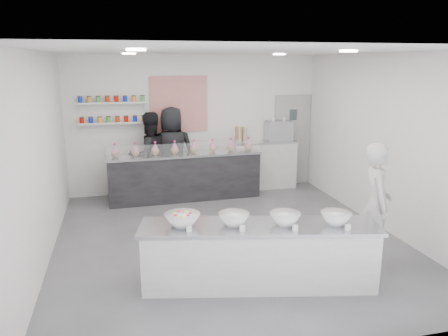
# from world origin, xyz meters

# --- Properties ---
(floor) EXTENTS (6.00, 6.00, 0.00)m
(floor) POSITION_xyz_m (0.00, 0.00, 0.00)
(floor) COLOR #515156
(floor) RESTS_ON ground
(ceiling) EXTENTS (6.00, 6.00, 0.00)m
(ceiling) POSITION_xyz_m (0.00, 0.00, 3.00)
(ceiling) COLOR white
(ceiling) RESTS_ON floor
(back_wall) EXTENTS (5.50, 0.00, 5.50)m
(back_wall) POSITION_xyz_m (0.00, 3.00, 1.50)
(back_wall) COLOR white
(back_wall) RESTS_ON floor
(left_wall) EXTENTS (0.00, 6.00, 6.00)m
(left_wall) POSITION_xyz_m (-2.75, 0.00, 1.50)
(left_wall) COLOR white
(left_wall) RESTS_ON floor
(right_wall) EXTENTS (0.00, 6.00, 6.00)m
(right_wall) POSITION_xyz_m (2.75, 0.00, 1.50)
(right_wall) COLOR white
(right_wall) RESTS_ON floor
(back_door) EXTENTS (0.88, 0.04, 2.10)m
(back_door) POSITION_xyz_m (2.30, 2.97, 1.05)
(back_door) COLOR #9B9B98
(back_door) RESTS_ON floor
(pattern_panel) EXTENTS (1.25, 0.03, 1.20)m
(pattern_panel) POSITION_xyz_m (-0.35, 2.98, 1.95)
(pattern_panel) COLOR red
(pattern_panel) RESTS_ON back_wall
(jar_shelf_lower) EXTENTS (1.45, 0.22, 0.04)m
(jar_shelf_lower) POSITION_xyz_m (-1.75, 2.90, 1.60)
(jar_shelf_lower) COLOR silver
(jar_shelf_lower) RESTS_ON back_wall
(jar_shelf_upper) EXTENTS (1.45, 0.22, 0.04)m
(jar_shelf_upper) POSITION_xyz_m (-1.75, 2.90, 2.02)
(jar_shelf_upper) COLOR silver
(jar_shelf_upper) RESTS_ON back_wall
(preserve_jars) EXTENTS (1.45, 0.10, 0.56)m
(preserve_jars) POSITION_xyz_m (-1.75, 2.88, 1.88)
(preserve_jars) COLOR #CC0E00
(preserve_jars) RESTS_ON jar_shelf_lower
(downlight_0) EXTENTS (0.24, 0.24, 0.02)m
(downlight_0) POSITION_xyz_m (-1.40, -1.00, 2.98)
(downlight_0) COLOR white
(downlight_0) RESTS_ON ceiling
(downlight_1) EXTENTS (0.24, 0.24, 0.02)m
(downlight_1) POSITION_xyz_m (1.40, -1.00, 2.98)
(downlight_1) COLOR white
(downlight_1) RESTS_ON ceiling
(downlight_2) EXTENTS (0.24, 0.24, 0.02)m
(downlight_2) POSITION_xyz_m (-1.40, 1.60, 2.98)
(downlight_2) COLOR white
(downlight_2) RESTS_ON ceiling
(downlight_3) EXTENTS (0.24, 0.24, 0.02)m
(downlight_3) POSITION_xyz_m (1.40, 1.60, 2.98)
(downlight_3) COLOR white
(downlight_3) RESTS_ON ceiling
(prep_counter) EXTENTS (3.12, 1.32, 0.83)m
(prep_counter) POSITION_xyz_m (0.01, -1.53, 0.41)
(prep_counter) COLOR beige
(prep_counter) RESTS_ON floor
(back_bar) EXTENTS (3.21, 0.68, 0.99)m
(back_bar) POSITION_xyz_m (-0.35, 2.33, 0.50)
(back_bar) COLOR black
(back_bar) RESTS_ON floor
(sneeze_guard) EXTENTS (3.15, 0.11, 0.27)m
(sneeze_guard) POSITION_xyz_m (-0.34, 2.06, 1.13)
(sneeze_guard) COLOR white
(sneeze_guard) RESTS_ON back_bar
(espresso_ledge) EXTENTS (1.47, 0.47, 1.09)m
(espresso_ledge) POSITION_xyz_m (1.55, 2.78, 0.54)
(espresso_ledge) COLOR beige
(espresso_ledge) RESTS_ON floor
(espresso_machine) EXTENTS (0.58, 0.40, 0.44)m
(espresso_machine) POSITION_xyz_m (1.88, 2.78, 1.31)
(espresso_machine) COLOR #93969E
(espresso_machine) RESTS_ON espresso_ledge
(cup_stacks) EXTENTS (0.25, 0.24, 0.34)m
(cup_stacks) POSITION_xyz_m (1.01, 2.78, 1.26)
(cup_stacks) COLOR tan
(cup_stacks) RESTS_ON espresso_ledge
(prep_bowls) EXTENTS (2.40, 0.98, 0.16)m
(prep_bowls) POSITION_xyz_m (0.01, -1.53, 0.91)
(prep_bowls) COLOR white
(prep_bowls) RESTS_ON prep_counter
(label_cards) EXTENTS (2.01, 0.04, 0.07)m
(label_cards) POSITION_xyz_m (0.12, -2.04, 0.86)
(label_cards) COLOR white
(label_cards) RESTS_ON prep_counter
(cookie_bags) EXTENTS (2.96, 0.25, 0.28)m
(cookie_bags) POSITION_xyz_m (-0.35, 2.33, 1.13)
(cookie_bags) COLOR #C95B8E
(cookie_bags) RESTS_ON back_bar
(woman_prep) EXTENTS (0.61, 0.75, 1.77)m
(woman_prep) POSITION_xyz_m (1.82, -1.30, 0.88)
(woman_prep) COLOR beige
(woman_prep) RESTS_ON floor
(staff_left) EXTENTS (1.06, 0.94, 1.84)m
(staff_left) POSITION_xyz_m (-1.05, 2.60, 0.92)
(staff_left) COLOR black
(staff_left) RESTS_ON floor
(staff_right) EXTENTS (0.96, 0.63, 1.94)m
(staff_right) POSITION_xyz_m (-0.57, 2.60, 0.97)
(staff_right) COLOR black
(staff_right) RESTS_ON floor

